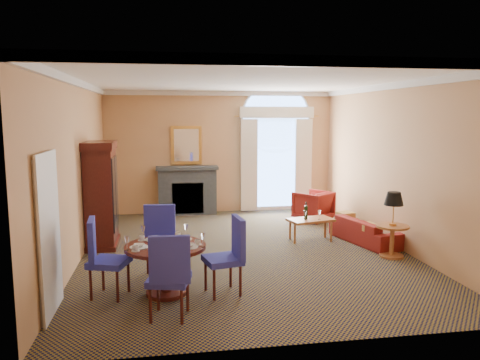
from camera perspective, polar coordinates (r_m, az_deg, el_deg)
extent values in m
plane|color=black|center=(9.07, 0.51, -8.60)|extent=(7.50, 7.50, 0.00)
cube|color=tan|center=(12.44, -2.40, 3.41)|extent=(6.00, 0.04, 3.20)
cube|color=tan|center=(8.76, -19.21, 1.07)|extent=(0.04, 7.50, 3.20)
cube|color=tan|center=(9.71, 18.25, 1.74)|extent=(0.04, 7.50, 3.20)
cube|color=white|center=(8.72, 0.54, 12.01)|extent=(6.00, 7.50, 0.04)
cube|color=silver|center=(8.71, 0.54, 11.62)|extent=(6.00, 7.50, 0.12)
cube|color=silver|center=(6.53, -22.25, -6.39)|extent=(0.08, 0.90, 2.06)
cube|color=#3E4449|center=(12.29, -6.43, -1.39)|extent=(1.50, 0.40, 1.20)
cube|color=#3E4449|center=(12.18, -6.47, 1.56)|extent=(1.60, 0.46, 0.08)
cube|color=gold|center=(12.33, -6.56, 4.25)|extent=(0.80, 0.04, 1.00)
cube|color=white|center=(12.31, -6.55, 4.25)|extent=(0.64, 0.02, 0.84)
cube|color=silver|center=(12.72, 4.35, 1.91)|extent=(1.90, 0.04, 2.50)
cube|color=#91B9F3|center=(12.71, 4.36, 1.90)|extent=(1.70, 0.02, 2.30)
cylinder|color=silver|center=(12.65, 4.41, 7.54)|extent=(1.90, 0.04, 1.90)
cube|color=beige|center=(12.45, 1.12, 1.80)|extent=(0.45, 0.06, 2.45)
cube|color=beige|center=(12.80, 7.74, 1.90)|extent=(0.45, 0.06, 2.45)
cube|color=beige|center=(12.54, 4.54, 8.23)|extent=(2.00, 0.08, 0.30)
cube|color=#37100C|center=(9.59, -16.57, -2.14)|extent=(0.53, 0.96, 1.92)
cube|color=#37100C|center=(9.47, -16.81, 4.04)|extent=(0.59, 1.05, 0.15)
cube|color=#37100C|center=(9.79, -16.36, -7.39)|extent=(0.59, 1.05, 0.10)
cylinder|color=#37100C|center=(6.83, -9.09, -8.05)|extent=(1.17, 1.17, 0.05)
cylinder|color=#37100C|center=(6.94, -9.02, -10.96)|extent=(0.16, 0.16, 0.69)
cylinder|color=#37100C|center=(7.05, -8.96, -13.37)|extent=(0.58, 0.58, 0.06)
cylinder|color=silver|center=(7.08, -6.97, -7.18)|extent=(0.26, 0.26, 0.01)
imported|color=silver|center=(7.08, -6.97, -6.99)|extent=(0.15, 0.15, 0.04)
imported|color=silver|center=(7.23, -7.59, -6.59)|extent=(0.09, 0.09, 0.07)
cylinder|color=silver|center=(7.15, -10.46, -7.12)|extent=(0.26, 0.26, 0.01)
imported|color=silver|center=(7.14, -10.46, -6.93)|extent=(0.15, 0.15, 0.04)
imported|color=silver|center=(7.13, -11.88, -6.90)|extent=(0.09, 0.09, 0.07)
cylinder|color=silver|center=(6.78, -12.20, -7.99)|extent=(0.26, 0.26, 0.01)
imported|color=silver|center=(6.78, -12.21, -7.79)|extent=(0.15, 0.15, 0.04)
imported|color=silver|center=(6.61, -12.61, -8.10)|extent=(0.09, 0.09, 0.07)
cylinder|color=silver|center=(6.48, -9.60, -8.69)|extent=(0.26, 0.26, 0.01)
imported|color=silver|center=(6.47, -9.60, -8.48)|extent=(0.15, 0.15, 0.04)
imported|color=silver|center=(6.38, -8.24, -8.57)|extent=(0.09, 0.09, 0.07)
cylinder|color=silver|center=(6.67, -6.23, -8.12)|extent=(0.26, 0.26, 0.01)
imported|color=silver|center=(6.67, -6.23, -7.92)|extent=(0.15, 0.15, 0.04)
imported|color=silver|center=(6.78, -5.18, -7.53)|extent=(0.09, 0.09, 0.07)
cube|color=#282A9E|center=(7.64, -9.57, -7.95)|extent=(0.58, 0.58, 0.09)
cube|color=#282A9E|center=(7.78, -9.76, -5.16)|extent=(0.51, 0.12, 0.60)
cylinder|color=#37100C|center=(7.94, -8.33, -9.37)|extent=(0.04, 0.04, 0.46)
cylinder|color=#37100C|center=(7.88, -11.18, -9.57)|extent=(0.04, 0.04, 0.46)
cylinder|color=#37100C|center=(7.57, -7.78, -10.23)|extent=(0.04, 0.04, 0.46)
cylinder|color=#37100C|center=(7.51, -10.79, -10.45)|extent=(0.04, 0.04, 0.46)
cube|color=#282A9E|center=(6.15, -8.64, -11.89)|extent=(0.61, 0.61, 0.09)
cube|color=#282A9E|center=(5.83, -8.57, -9.61)|extent=(0.51, 0.10, 0.60)
cylinder|color=#37100C|center=(6.12, -10.87, -14.81)|extent=(0.04, 0.04, 0.46)
cylinder|color=#37100C|center=(6.03, -7.12, -15.06)|extent=(0.04, 0.04, 0.46)
cylinder|color=#37100C|center=(6.47, -9.94, -13.49)|extent=(0.04, 0.04, 0.46)
cylinder|color=#37100C|center=(6.39, -6.42, -13.70)|extent=(0.04, 0.04, 0.46)
cube|color=#282A9E|center=(6.85, -2.13, -9.71)|extent=(0.60, 0.60, 0.09)
cube|color=#282A9E|center=(6.77, -0.19, -7.04)|extent=(0.13, 0.51, 0.60)
cylinder|color=#37100C|center=(6.83, 0.04, -12.18)|extent=(0.04, 0.04, 0.46)
cylinder|color=#37100C|center=(7.18, -1.16, -11.18)|extent=(0.04, 0.04, 0.46)
cylinder|color=#37100C|center=(6.70, -3.16, -12.60)|extent=(0.04, 0.04, 0.46)
cylinder|color=#37100C|center=(7.06, -4.21, -11.54)|extent=(0.04, 0.04, 0.46)
cube|color=#282A9E|center=(7.00, -15.64, -9.63)|extent=(0.63, 0.63, 0.09)
cube|color=#282A9E|center=(6.96, -17.62, -7.00)|extent=(0.12, 0.51, 0.60)
cylinder|color=#37100C|center=(7.33, -16.35, -11.09)|extent=(0.04, 0.04, 0.46)
cylinder|color=#37100C|center=(7.00, -17.74, -12.07)|extent=(0.04, 0.04, 0.46)
cylinder|color=#37100C|center=(7.18, -13.44, -11.40)|extent=(0.04, 0.04, 0.46)
cylinder|color=#37100C|center=(6.84, -14.71, -12.43)|extent=(0.04, 0.04, 0.46)
imported|color=maroon|center=(9.92, 15.08, -5.97)|extent=(1.05, 1.78, 0.49)
imported|color=maroon|center=(11.67, 8.92, -3.11)|extent=(1.10, 1.11, 0.73)
cube|color=#AC6333|center=(9.78, 8.60, -4.84)|extent=(1.00, 0.69, 0.05)
cylinder|color=#AC6333|center=(9.56, 6.70, -6.53)|extent=(0.04, 0.04, 0.40)
cylinder|color=#AC6333|center=(9.79, 11.05, -6.28)|extent=(0.04, 0.04, 0.40)
cylinder|color=#AC6333|center=(9.89, 6.13, -6.02)|extent=(0.04, 0.04, 0.40)
cylinder|color=#AC6333|center=(10.12, 10.34, -5.79)|extent=(0.04, 0.04, 0.40)
cylinder|color=#AC6333|center=(8.98, 18.11, -5.39)|extent=(0.59, 0.59, 0.04)
cylinder|color=#AC6333|center=(9.05, 18.03, -7.22)|extent=(0.08, 0.08, 0.55)
cylinder|color=#AC6333|center=(9.12, 17.96, -8.77)|extent=(0.43, 0.43, 0.04)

